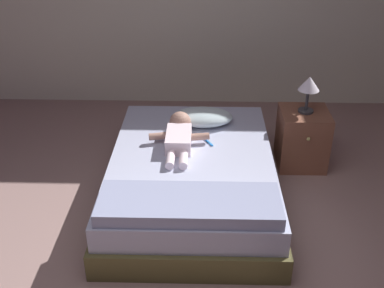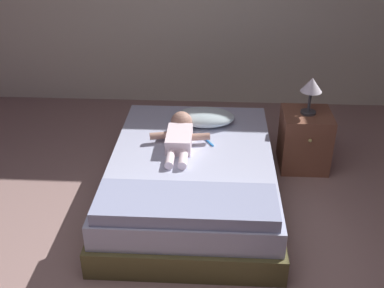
{
  "view_description": "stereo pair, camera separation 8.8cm",
  "coord_description": "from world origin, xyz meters",
  "px_view_note": "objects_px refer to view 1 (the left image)",
  "views": [
    {
      "loc": [
        0.33,
        -1.93,
        2.17
      ],
      "look_at": [
        0.25,
        1.09,
        0.48
      ],
      "focal_mm": 43.68,
      "sensor_mm": 36.0,
      "label": 1
    },
    {
      "loc": [
        0.41,
        -1.92,
        2.17
      ],
      "look_at": [
        0.25,
        1.09,
        0.48
      ],
      "focal_mm": 43.68,
      "sensor_mm": 36.0,
      "label": 2
    }
  ],
  "objects_px": {
    "pillow": "(203,117)",
    "toothbrush": "(207,141)",
    "baby": "(179,135)",
    "lamp": "(309,86)",
    "bed": "(192,177)",
    "nightstand": "(302,138)"
  },
  "relations": [
    {
      "from": "bed",
      "to": "pillow",
      "type": "xyz_separation_m",
      "value": [
        0.08,
        0.54,
        0.26
      ]
    },
    {
      "from": "toothbrush",
      "to": "nightstand",
      "type": "xyz_separation_m",
      "value": [
        0.82,
        0.31,
        -0.14
      ]
    },
    {
      "from": "toothbrush",
      "to": "baby",
      "type": "bearing_deg",
      "value": -175.38
    },
    {
      "from": "bed",
      "to": "lamp",
      "type": "distance_m",
      "value": 1.21
    },
    {
      "from": "bed",
      "to": "lamp",
      "type": "relative_size",
      "value": 5.9
    },
    {
      "from": "bed",
      "to": "nightstand",
      "type": "height_order",
      "value": "nightstand"
    },
    {
      "from": "toothbrush",
      "to": "nightstand",
      "type": "relative_size",
      "value": 0.31
    },
    {
      "from": "bed",
      "to": "lamp",
      "type": "xyz_separation_m",
      "value": [
        0.93,
        0.53,
        0.55
      ]
    },
    {
      "from": "nightstand",
      "to": "pillow",
      "type": "bearing_deg",
      "value": 179.88
    },
    {
      "from": "pillow",
      "to": "lamp",
      "type": "relative_size",
      "value": 1.61
    },
    {
      "from": "bed",
      "to": "lamp",
      "type": "bearing_deg",
      "value": 29.75
    },
    {
      "from": "pillow",
      "to": "toothbrush",
      "type": "distance_m",
      "value": 0.32
    },
    {
      "from": "baby",
      "to": "toothbrush",
      "type": "relative_size",
      "value": 4.4
    },
    {
      "from": "nightstand",
      "to": "lamp",
      "type": "xyz_separation_m",
      "value": [
        -0.0,
        0.0,
        0.48
      ]
    },
    {
      "from": "lamp",
      "to": "toothbrush",
      "type": "bearing_deg",
      "value": -159.18
    },
    {
      "from": "pillow",
      "to": "toothbrush",
      "type": "relative_size",
      "value": 3.26
    },
    {
      "from": "baby",
      "to": "lamp",
      "type": "xyz_separation_m",
      "value": [
        1.04,
        0.33,
        0.29
      ]
    },
    {
      "from": "bed",
      "to": "baby",
      "type": "distance_m",
      "value": 0.35
    },
    {
      "from": "nightstand",
      "to": "bed",
      "type": "bearing_deg",
      "value": -150.25
    },
    {
      "from": "baby",
      "to": "lamp",
      "type": "bearing_deg",
      "value": 17.59
    },
    {
      "from": "lamp",
      "to": "pillow",
      "type": "bearing_deg",
      "value": 179.88
    },
    {
      "from": "bed",
      "to": "pillow",
      "type": "distance_m",
      "value": 0.6
    }
  ]
}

